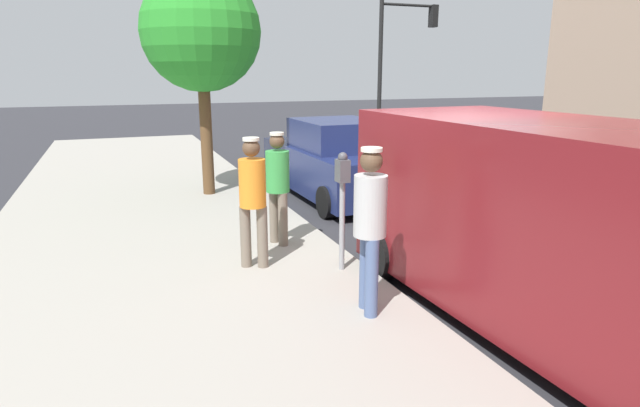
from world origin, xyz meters
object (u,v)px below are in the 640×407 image
object	(u,v)px
parked_sedan_behind	(335,162)
pedestrian_in_green	(278,181)
pedestrian_in_gray	(370,220)
street_tree	(201,32)
parking_meter_near	(342,191)
parked_van	(568,226)
pedestrian_in_orange	(253,194)
traffic_light_corner	(401,47)

from	to	relation	value
parked_sedan_behind	pedestrian_in_green	bearing A→B (deg)	54.82
pedestrian_in_gray	street_tree	size ratio (longest dim) A/B	0.40
parking_meter_near	parked_sedan_behind	size ratio (longest dim) A/B	0.34
parked_sedan_behind	parked_van	bearing A→B (deg)	87.58
pedestrian_in_orange	pedestrian_in_gray	bearing A→B (deg)	114.30
parking_meter_near	pedestrian_in_orange	size ratio (longest dim) A/B	0.90
pedestrian_in_gray	street_tree	xyz separation A→B (m)	(0.60, -6.24, 2.21)
parked_van	street_tree	size ratio (longest dim) A/B	1.20
pedestrian_in_orange	parked_sedan_behind	bearing A→B (deg)	-125.30
pedestrian_in_gray	pedestrian_in_green	bearing A→B (deg)	-85.18
parking_meter_near	street_tree	bearing A→B (deg)	-80.51
parked_sedan_behind	street_tree	distance (m)	3.74
pedestrian_in_green	pedestrian_in_gray	bearing A→B (deg)	94.82
parking_meter_near	pedestrian_in_gray	size ratio (longest dim) A/B	0.87
parking_meter_near	pedestrian_in_gray	world-z (taller)	pedestrian_in_gray
parking_meter_near	parked_van	bearing A→B (deg)	125.33
pedestrian_in_gray	parked_van	bearing A→B (deg)	153.25
parking_meter_near	street_tree	xyz separation A→B (m)	(0.84, -5.00, 2.19)
pedestrian_in_green	street_tree	distance (m)	4.37
pedestrian_in_gray	pedestrian_in_orange	size ratio (longest dim) A/B	1.04
parking_meter_near	pedestrian_in_orange	distance (m)	1.14
parking_meter_near	pedestrian_in_orange	bearing A→B (deg)	-25.99
pedestrian_in_gray	pedestrian_in_green	world-z (taller)	pedestrian_in_gray
pedestrian_in_green	traffic_light_corner	world-z (taller)	traffic_light_corner
parking_meter_near	pedestrian_in_gray	bearing A→B (deg)	79.19
pedestrian_in_green	traffic_light_corner	bearing A→B (deg)	-126.78
pedestrian_in_orange	parked_sedan_behind	distance (m)	4.86
pedestrian_in_gray	parked_sedan_behind	xyz separation A→B (m)	(-2.01, -5.69, -0.41)
pedestrian_in_gray	traffic_light_corner	distance (m)	15.77
pedestrian_in_orange	traffic_light_corner	xyz separation A→B (m)	(-8.72, -11.69, 2.40)
parking_meter_near	traffic_light_corner	distance (m)	14.60
pedestrian_in_green	parked_van	bearing A→B (deg)	119.78
pedestrian_in_green	pedestrian_in_orange	xyz separation A→B (m)	(0.57, 0.79, 0.03)
parked_van	traffic_light_corner	bearing A→B (deg)	-113.42
pedestrian_in_gray	traffic_light_corner	size ratio (longest dim) A/B	0.34
parked_sedan_behind	street_tree	world-z (taller)	street_tree
pedestrian_in_orange	parked_van	distance (m)	3.63
parked_sedan_behind	street_tree	size ratio (longest dim) A/B	1.01
parked_van	pedestrian_in_gray	bearing A→B (deg)	-26.75
pedestrian_in_orange	parked_sedan_behind	size ratio (longest dim) A/B	0.38
pedestrian_in_gray	parked_sedan_behind	distance (m)	6.05
pedestrian_in_orange	parked_sedan_behind	world-z (taller)	pedestrian_in_orange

